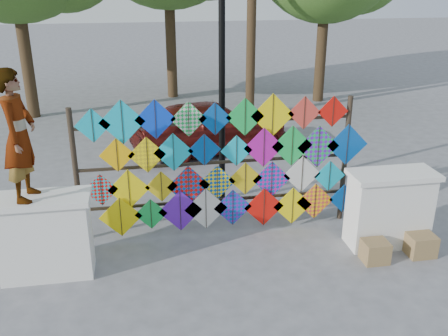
{
  "coord_description": "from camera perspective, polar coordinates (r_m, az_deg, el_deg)",
  "views": [
    {
      "loc": [
        -1.21,
        -6.96,
        4.25
      ],
      "look_at": [
        0.1,
        0.6,
        1.22
      ],
      "focal_mm": 40.0,
      "sensor_mm": 36.0,
      "label": 1
    }
  ],
  "objects": [
    {
      "name": "ground",
      "position": [
        8.25,
        0.05,
        -9.48
      ],
      "size": [
        80.0,
        80.0,
        0.0
      ],
      "primitive_type": "plane",
      "color": "gray",
      "rests_on": "ground"
    },
    {
      "name": "kite_rack",
      "position": [
        8.37,
        -0.0,
        0.2
      ],
      "size": [
        4.99,
        0.24,
        2.41
      ],
      "color": "black",
      "rests_on": "ground"
    },
    {
      "name": "parapet_left",
      "position": [
        7.8,
        -19.78,
        -7.33
      ],
      "size": [
        1.4,
        0.65,
        1.28
      ],
      "color": "white",
      "rests_on": "ground"
    },
    {
      "name": "parapet_right",
      "position": [
        8.6,
        18.36,
        -4.38
      ],
      "size": [
        1.4,
        0.65,
        1.28
      ],
      "color": "white",
      "rests_on": "ground"
    },
    {
      "name": "cardboard_box_near",
      "position": [
        8.25,
        16.87,
        -9.1
      ],
      "size": [
        0.39,
        0.35,
        0.35
      ],
      "primitive_type": "cube",
      "color": "olive",
      "rests_on": "ground"
    },
    {
      "name": "cardboard_box_far",
      "position": [
        8.67,
        21.51,
        -8.12
      ],
      "size": [
        0.42,
        0.39,
        0.36
      ],
      "primitive_type": "cube",
      "color": "olive",
      "rests_on": "ground"
    },
    {
      "name": "lamppost",
      "position": [
        9.22,
        -0.24,
        11.81
      ],
      "size": [
        0.28,
        0.28,
        4.46
      ],
      "color": "black",
      "rests_on": "ground"
    },
    {
      "name": "vendor_woman",
      "position": [
        7.25,
        -22.4,
        3.43
      ],
      "size": [
        0.52,
        0.72,
        1.83
      ],
      "primitive_type": "imported",
      "rotation": [
        0.0,
        0.0,
        1.44
      ],
      "color": "#99999E",
      "rests_on": "parapet_left"
    },
    {
      "name": "sedan",
      "position": [
        12.46,
        -1.59,
        4.81
      ],
      "size": [
        4.14,
        2.43,
        1.32
      ],
      "primitive_type": "imported",
      "rotation": [
        0.0,
        0.0,
        1.81
      ],
      "color": "#51110E",
      "rests_on": "ground"
    }
  ]
}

